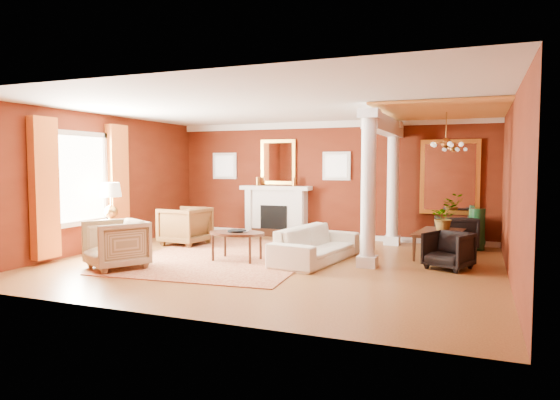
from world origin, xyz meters
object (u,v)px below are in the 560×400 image
at_px(coffee_table, 237,234).
at_px(sofa, 316,239).
at_px(armchair_leopard, 185,224).
at_px(side_table, 111,206).
at_px(armchair_stripe, 116,242).
at_px(dining_table, 441,237).

bearing_deg(coffee_table, sofa, 19.23).
height_order(armchair_leopard, side_table, side_table).
bearing_deg(armchair_stripe, armchair_leopard, 126.77).
bearing_deg(sofa, armchair_leopard, 85.57).
relative_size(coffee_table, dining_table, 0.75).
bearing_deg(dining_table, sofa, 127.98).
distance_m(sofa, side_table, 4.29).
bearing_deg(side_table, dining_table, 17.83).
bearing_deg(side_table, armchair_stripe, -47.08).
xyz_separation_m(armchair_leopard, side_table, (-0.81, -1.50, 0.50)).
bearing_deg(sofa, armchair_stripe, 130.67).
distance_m(armchair_leopard, dining_table, 5.57).
distance_m(side_table, dining_table, 6.69).
distance_m(sofa, armchair_leopard, 3.47).
relative_size(sofa, coffee_table, 2.03).
xyz_separation_m(armchair_leopard, armchair_stripe, (0.32, -2.71, -0.01)).
bearing_deg(dining_table, coffee_table, 123.38).
bearing_deg(armchair_stripe, dining_table, 61.95).
height_order(sofa, side_table, side_table).
height_order(sofa, coffee_table, sofa).
relative_size(sofa, armchair_stripe, 2.37).
relative_size(armchair_stripe, dining_table, 0.64).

